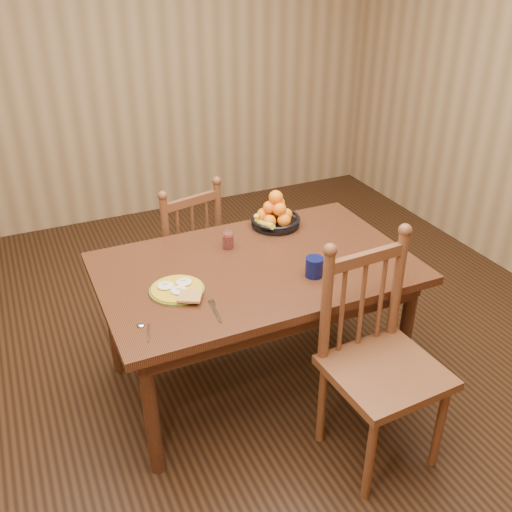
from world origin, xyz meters
name	(u,v)px	position (x,y,z in m)	size (l,w,h in m)	color
room	(256,153)	(0.00, 0.00, 1.35)	(4.52, 5.02, 2.72)	black
dining_table	(256,279)	(0.00, 0.00, 0.67)	(1.60, 1.00, 0.75)	black
chair_far	(182,254)	(-0.17, 0.74, 0.47)	(0.52, 0.51, 0.97)	#482815
chair_near	(379,362)	(0.30, -0.69, 0.53)	(0.51, 0.49, 1.08)	#482815
breakfast_plate	(178,289)	(-0.45, -0.08, 0.76)	(0.26, 0.31, 0.04)	#59601E
fork	(215,310)	(-0.34, -0.30, 0.75)	(0.04, 0.18, 0.00)	silver
spoon	(143,327)	(-0.67, -0.29, 0.75)	(0.05, 0.16, 0.01)	silver
coffee_mug	(315,267)	(0.22, -0.22, 0.80)	(0.13, 0.09, 0.10)	#090D32
juice_glass	(228,241)	(-0.06, 0.23, 0.79)	(0.06, 0.06, 0.09)	silver
fruit_bowl	(275,216)	(0.29, 0.37, 0.81)	(0.29, 0.29, 0.22)	black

